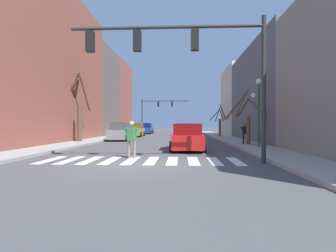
{
  "coord_description": "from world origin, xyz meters",
  "views": [
    {
      "loc": [
        1.75,
        -10.01,
        1.57
      ],
      "look_at": [
        -0.11,
        25.45,
        1.35
      ],
      "focal_mm": 28.0,
      "sensor_mm": 36.0,
      "label": 1
    }
  ],
  "objects": [
    {
      "name": "pedestrian_near_right_corner",
      "position": [
        6.37,
        9.28,
        1.06
      ],
      "size": [
        0.66,
        0.26,
        1.54
      ],
      "rotation": [
        0.0,
        0.0,
        0.16
      ],
      "color": "black",
      "rests_on": "sidewalk_right"
    },
    {
      "name": "car_parked_right_near",
      "position": [
        -4.15,
        33.53,
        0.83
      ],
      "size": [
        2.08,
        4.64,
        1.79
      ],
      "rotation": [
        0.0,
        0.0,
        1.57
      ],
      "color": "navy",
      "rests_on": "ground_plane"
    },
    {
      "name": "car_parked_left_mid",
      "position": [
        -4.21,
        15.28,
        0.82
      ],
      "size": [
        1.96,
        4.37,
        1.76
      ],
      "rotation": [
        0.0,
        0.0,
        1.57
      ],
      "color": "gray",
      "rests_on": "ground_plane"
    },
    {
      "name": "building_row_right",
      "position": [
        10.68,
        12.47,
        4.27
      ],
      "size": [
        6.0,
        36.02,
        9.13
      ],
      "color": "gray",
      "rests_on": "ground_plane"
    },
    {
      "name": "car_driving_away_lane",
      "position": [
        2.09,
        6.02,
        0.76
      ],
      "size": [
        2.04,
        4.44,
        1.62
      ],
      "rotation": [
        0.0,
        0.0,
        1.57
      ],
      "color": "red",
      "rests_on": "ground_plane"
    },
    {
      "name": "sidewalk_right",
      "position": [
        6.5,
        0.0,
        0.07
      ],
      "size": [
        2.37,
        90.0,
        0.15
      ],
      "color": "#9E9E99",
      "rests_on": "ground_plane"
    },
    {
      "name": "pedestrian_waiting_at_curb",
      "position": [
        -0.57,
        2.02,
        1.02
      ],
      "size": [
        0.73,
        0.34,
        1.73
      ],
      "rotation": [
        0.0,
        0.0,
        5.97
      ],
      "color": "#7A705B",
      "rests_on": "ground_plane"
    },
    {
      "name": "street_tree_right_mid",
      "position": [
        -7.22,
        12.02,
        2.89
      ],
      "size": [
        2.66,
        2.37,
        5.87
      ],
      "color": "brown",
      "rests_on": "sidewalk_left"
    },
    {
      "name": "traffic_signal_far",
      "position": [
        -2.62,
        34.75,
        4.42
      ],
      "size": [
        8.06,
        0.28,
        6.0
      ],
      "color": "#2D2D2D",
      "rests_on": "ground_plane"
    },
    {
      "name": "car_parked_left_far",
      "position": [
        2.02,
        26.65,
        0.8
      ],
      "size": [
        2.19,
        4.32,
        1.71
      ],
      "rotation": [
        0.0,
        0.0,
        1.57
      ],
      "color": "#236B38",
      "rests_on": "ground_plane"
    },
    {
      "name": "car_parked_right_far",
      "position": [
        -4.2,
        23.59,
        0.83
      ],
      "size": [
        1.98,
        4.74,
        1.78
      ],
      "rotation": [
        0.0,
        0.0,
        1.57
      ],
      "color": "#A38423",
      "rests_on": "ground_plane"
    },
    {
      "name": "street_lamp_right_corner",
      "position": [
        6.63,
        6.85,
        3.22
      ],
      "size": [
        0.95,
        0.36,
        4.33
      ],
      "color": "#1E4C2D",
      "rests_on": "sidewalk_right"
    },
    {
      "name": "traffic_signal_near",
      "position": [
        2.02,
        0.76,
        4.49
      ],
      "size": [
        8.02,
        0.28,
        5.97
      ],
      "color": "#2D2D2D",
      "rests_on": "ground_plane"
    },
    {
      "name": "street_tree_left_near",
      "position": [
        6.52,
        22.81,
        1.88
      ],
      "size": [
        2.22,
        2.16,
        3.96
      ],
      "color": "brown",
      "rests_on": "sidewalk_right"
    },
    {
      "name": "building_row_left",
      "position": [
        -10.68,
        16.74,
        6.16
      ],
      "size": [
        6.0,
        45.61,
        13.18
      ],
      "color": "#934C3D",
      "rests_on": "ground_plane"
    },
    {
      "name": "ground_plane",
      "position": [
        0.0,
        0.0,
        0.0
      ],
      "size": [
        240.0,
        240.0,
        0.0
      ],
      "primitive_type": "plane",
      "color": "#4C4C4F"
    },
    {
      "name": "street_tree_left_far",
      "position": [
        6.39,
        9.06,
        1.92
      ],
      "size": [
        3.09,
        1.4,
        3.97
      ],
      "color": "brown",
      "rests_on": "sidewalk_right"
    },
    {
      "name": "crosswalk_stripes",
      "position": [
        0.0,
        1.27,
        0.0
      ],
      "size": [
        8.55,
        2.6,
        0.01
      ],
      "color": "white",
      "rests_on": "ground_plane"
    }
  ]
}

